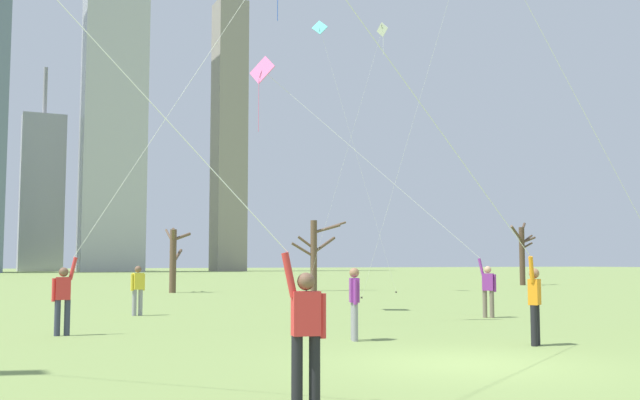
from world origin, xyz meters
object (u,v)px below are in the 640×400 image
Objects in this scene: bystander_far_off_by_trees at (138,288)px; distant_kite_drifting_left_teal at (326,51)px; bare_tree_center at (522,251)px; kite_flyer_far_back_purple at (128,125)px; kite_flyer_midfield_center_green at (635,226)px; kite_flyer_midfield_left_red at (435,158)px; kite_flyer_foreground_right_pink at (438,240)px; bare_tree_leftmost at (174,257)px; kite_flyer_midfield_right_blue at (108,224)px; distant_kite_low_near_trees_white at (373,61)px; bystander_watching_nearby at (354,300)px; bare_tree_left_of_center at (315,251)px.

distant_kite_drifting_left_teal is at bearing 45.15° from bystander_far_off_by_trees.
kite_flyer_far_back_purple is at bearing -135.90° from bare_tree_center.
kite_flyer_midfield_center_green reaches higher than distant_kite_drifting_left_teal.
kite_flyer_far_back_purple reaches higher than kite_flyer_midfield_left_red.
kite_flyer_far_back_purple is (-11.82, -10.67, 0.98)m from kite_flyer_foreground_right_pink.
bystander_far_off_by_trees is at bearing 78.33° from kite_flyer_far_back_purple.
kite_flyer_midfield_center_green reaches higher than kite_flyer_foreground_right_pink.
bystander_far_off_by_trees is (-2.78, 13.18, -2.75)m from kite_flyer_midfield_left_red.
kite_flyer_far_back_purple is at bearing -160.53° from kite_flyer_midfield_left_red.
kite_flyer_midfield_right_blue is at bearing -107.52° from bare_tree_leftmost.
kite_flyer_far_back_purple is 34.61m from distant_kite_drifting_left_teal.
kite_flyer_midfield_center_green is 27.51m from distant_kite_low_near_trees_white.
distant_kite_drifting_left_teal reaches higher than bare_tree_leftmost.
bystander_watching_nearby is (0.11, 3.42, -2.75)m from kite_flyer_midfield_left_red.
kite_flyer_midfield_right_blue reaches higher than kite_flyer_foreground_right_pink.
bare_tree_leftmost is (-27.33, -2.25, -0.55)m from bare_tree_center.
kite_flyer_midfield_right_blue is 2.35× the size of bare_tree_center.
distant_kite_low_near_trees_white is at bearing 59.67° from bystander_watching_nearby.
kite_flyer_midfield_left_red is at bearing 19.47° from kite_flyer_far_back_purple.
distant_kite_low_near_trees_white is (13.31, 22.76, 12.83)m from bystander_watching_nearby.
kite_flyer_foreground_right_pink is 22.22m from distant_kite_low_near_trees_white.
bare_tree_center is (32.70, 19.47, 1.67)m from bystander_far_off_by_trees.
kite_flyer_midfield_right_blue is at bearing -125.65° from bare_tree_left_of_center.
bare_tree_left_of_center is at bearing 61.60° from kite_flyer_far_back_purple.
bare_tree_left_of_center is 0.89× the size of bare_tree_center.
kite_flyer_midfield_right_blue is at bearing 140.40° from bystander_watching_nearby.
kite_flyer_foreground_right_pink is 21.35m from bare_tree_left_of_center.
kite_flyer_midfield_center_green is 0.94× the size of kite_flyer_far_back_purple.
distant_kite_drifting_left_teal is 14.90m from bare_tree_leftmost.
bare_tree_left_of_center reaches higher than bystander_far_off_by_trees.
kite_flyer_far_back_purple is (-13.03, -3.92, 0.81)m from kite_flyer_midfield_center_green.
bare_tree_center is 27.43m from bare_tree_leftmost.
distant_kite_low_near_trees_white is (19.36, 28.27, 10.30)m from kite_flyer_far_back_purple.
bystander_far_off_by_trees is at bearing -141.26° from distant_kite_low_near_trees_white.
distant_kite_drifting_left_teal is at bearing 68.46° from kite_flyer_midfield_left_red.
distant_kite_drifting_left_teal reaches higher than bystander_far_off_by_trees.
bystander_far_off_by_trees is 0.44× the size of bare_tree_leftmost.
kite_flyer_far_back_purple is 3.71× the size of bare_tree_center.
bare_tree_left_of_center reaches higher than bare_tree_leftmost.
distant_kite_low_near_trees_white is at bearing 75.44° from kite_flyer_midfield_center_green.
kite_flyer_midfield_right_blue is at bearing -133.92° from distant_kite_low_near_trees_white.
kite_flyer_midfield_center_green reaches higher than bare_tree_left_of_center.
distant_kite_drifting_left_teal is at bearing 82.26° from kite_flyer_midfield_center_green.
bare_tree_center reaches higher than bare_tree_left_of_center.
bare_tree_center is at bearing 10.07° from bare_tree_left_of_center.
bare_tree_left_of_center is at bearing 81.83° from kite_flyer_midfield_center_green.
kite_flyer_midfield_right_blue is 3.06× the size of bare_tree_leftmost.
kite_flyer_foreground_right_pink is at bearing -103.96° from bare_tree_left_of_center.
distant_kite_low_near_trees_white is 3.73× the size of bare_tree_left_of_center.
kite_flyer_midfield_center_green is 7.40m from kite_flyer_midfield_left_red.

